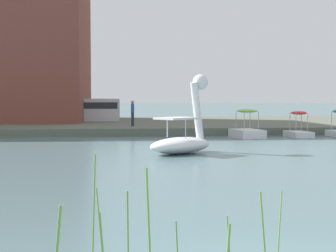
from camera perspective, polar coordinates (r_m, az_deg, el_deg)
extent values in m
cube|color=#5B6051|center=(40.47, -2.79, 0.21)|extent=(116.02, 19.70, 0.45)
ellipsoid|color=white|center=(21.07, 1.38, -2.12)|extent=(3.33, 3.10, 0.66)
cylinder|color=white|center=(21.72, 3.18, 1.68)|extent=(0.75, 0.69, 2.39)
sphere|color=white|center=(21.87, 3.54, 4.80)|extent=(0.91, 0.91, 0.65)
cone|color=yellow|center=(22.07, 3.99, 4.78)|extent=(0.58, 0.56, 0.36)
cube|color=white|center=(20.82, 0.91, 0.84)|extent=(1.88, 1.83, 0.08)
cylinder|color=silver|center=(20.49, 1.93, -0.27)|extent=(0.04, 0.04, 0.77)
cylinder|color=silver|center=(21.19, -0.08, -0.16)|extent=(0.04, 0.04, 0.77)
cube|color=white|center=(29.75, 8.61, -0.82)|extent=(1.73, 2.37, 0.47)
ellipsoid|color=#8CCC38|center=(29.69, 8.63, 1.64)|extent=(1.30, 1.57, 0.20)
cylinder|color=#B7B7BF|center=(30.06, 7.43, 0.67)|extent=(0.04, 0.04, 1.04)
cylinder|color=#B7B7BF|center=(30.40, 8.93, 0.68)|extent=(0.04, 0.04, 1.04)
cylinder|color=#B7B7BF|center=(29.02, 8.30, 0.58)|extent=(0.04, 0.04, 1.04)
cylinder|color=#B7B7BF|center=(29.38, 9.84, 0.59)|extent=(0.04, 0.04, 1.04)
cube|color=white|center=(30.84, 14.03, -0.88)|extent=(1.23, 1.99, 0.33)
ellipsoid|color=red|center=(30.78, 14.06, 1.40)|extent=(0.95, 1.14, 0.20)
cylinder|color=#B7B7BF|center=(31.06, 13.13, 0.44)|extent=(0.04, 0.04, 1.06)
cylinder|color=#B7B7BF|center=(31.34, 14.32, 0.45)|extent=(0.04, 0.04, 1.06)
cylinder|color=#B7B7BF|center=(30.26, 13.77, 0.37)|extent=(0.04, 0.04, 1.06)
cylinder|color=#B7B7BF|center=(30.55, 14.98, 0.37)|extent=(0.04, 0.04, 1.06)
cylinder|color=#B7B7BF|center=(31.95, 17.40, 0.55)|extent=(0.04, 0.04, 1.12)
cube|color=#23283D|center=(33.16, -3.88, 0.73)|extent=(0.20, 0.22, 0.88)
cube|color=#334C8C|center=(33.14, -3.88, 1.97)|extent=(0.22, 0.24, 0.56)
sphere|color=tan|center=(33.13, -3.89, 2.63)|extent=(0.21, 0.21, 0.21)
cube|color=silver|center=(41.11, -8.37, 1.75)|extent=(4.42, 1.85, 1.74)
cube|color=black|center=(41.10, -8.38, 2.24)|extent=(4.07, 1.88, 0.49)
cylinder|color=#669942|center=(5.87, -2.07, -11.74)|extent=(0.07, 0.23, 1.45)
cylinder|color=#669942|center=(6.42, 6.70, -13.31)|extent=(0.09, 0.07, 0.85)
cylinder|color=#669942|center=(6.41, -7.14, -13.06)|extent=(0.08, 0.16, 0.90)
cylinder|color=#669942|center=(6.66, 12.01, -11.57)|extent=(0.09, 0.06, 1.11)
cylinder|color=#669942|center=(6.27, -12.00, -12.99)|extent=(0.12, 0.07, 1.01)
cylinder|color=#669942|center=(6.19, -7.30, -12.24)|extent=(0.12, 0.13, 1.19)
cylinder|color=#669942|center=(5.56, -4.36, -13.51)|extent=(0.03, 0.10, 1.29)
cylinder|color=#669942|center=(6.42, 10.41, -11.97)|extent=(0.13, 0.05, 1.14)
cylinder|color=#669942|center=(6.27, -8.11, -10.26)|extent=(0.07, 0.11, 1.58)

